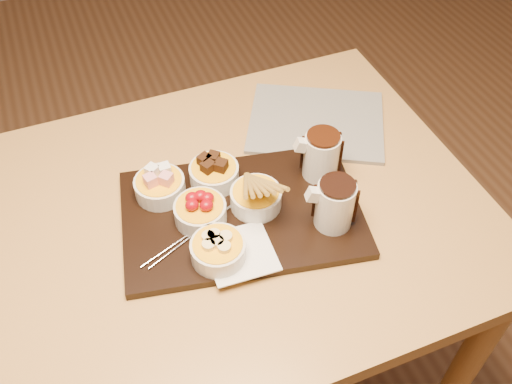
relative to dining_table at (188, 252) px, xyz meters
name	(u,v)px	position (x,y,z in m)	size (l,w,h in m)	color
dining_table	(188,252)	(0.00, 0.00, 0.00)	(1.20, 0.80, 0.75)	#B98744
serving_board	(242,214)	(0.11, -0.03, 0.11)	(0.46, 0.30, 0.02)	black
napkin	(240,253)	(0.07, -0.13, 0.12)	(0.12, 0.12, 0.00)	white
bowl_marshmallows	(160,187)	(-0.02, 0.07, 0.14)	(0.10, 0.10, 0.04)	silver
bowl_cake	(214,174)	(0.09, 0.07, 0.14)	(0.10, 0.10, 0.04)	silver
bowl_strawberries	(200,212)	(0.03, -0.02, 0.14)	(0.10, 0.10, 0.04)	silver
bowl_biscotti	(256,198)	(0.14, -0.03, 0.14)	(0.10, 0.10, 0.04)	silver
bowl_bananas	(218,251)	(0.03, -0.12, 0.14)	(0.10, 0.10, 0.04)	silver
pitcher_dark_chocolate	(335,205)	(0.26, -0.12, 0.17)	(0.07, 0.07, 0.10)	silver
pitcher_milk_chocolate	(321,156)	(0.30, 0.01, 0.17)	(0.07, 0.07, 0.10)	silver
fondue_skewers	(197,228)	(0.02, -0.04, 0.12)	(0.26, 0.03, 0.01)	silver
newspaper	(316,122)	(0.37, 0.17, 0.10)	(0.30, 0.24, 0.01)	beige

